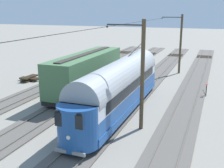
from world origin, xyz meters
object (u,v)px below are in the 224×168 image
vintage_streetcar (120,85)px  coach_adjacent (87,72)px  catenary_pole_foreground (180,43)px  spare_tie_stack (29,78)px  switch_stand (206,89)px  catenary_pole_mid_near (141,74)px

vintage_streetcar → coach_adjacent: size_ratio=1.40×
catenary_pole_foreground → spare_tie_stack: bearing=33.2°
coach_adjacent → switch_stand: size_ratio=9.97×
catenary_pole_foreground → switch_stand: size_ratio=6.23×
catenary_pole_mid_near → switch_stand: catenary_pole_mid_near is taller
catenary_pole_mid_near → switch_stand: 11.10m
vintage_streetcar → coach_adjacent: bearing=-39.9°
spare_tie_stack → catenary_pole_mid_near: bearing=151.2°
spare_tie_stack → vintage_streetcar: bearing=155.7°
switch_stand → catenary_pole_foreground: bearing=-67.3°
switch_stand → vintage_streetcar: bearing=47.3°
coach_adjacent → vintage_streetcar: bearing=140.1°
catenary_pole_mid_near → spare_tie_stack: 18.75m
vintage_streetcar → catenary_pole_mid_near: (-2.52, 2.73, 1.75)m
catenary_pole_foreground → catenary_pole_mid_near: 19.40m
vintage_streetcar → spare_tie_stack: (13.58, -6.12, -1.99)m
coach_adjacent → catenary_pole_foreground: 14.67m
spare_tie_stack → coach_adjacent: bearing=167.5°
vintage_streetcar → switch_stand: 9.75m
catenary_pole_foreground → spare_tie_stack: 19.60m
switch_stand → spare_tie_stack: 20.13m
catenary_pole_foreground → catenary_pole_mid_near: (0.00, 19.40, 0.00)m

